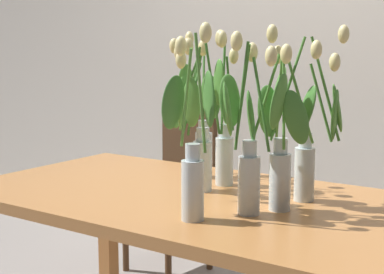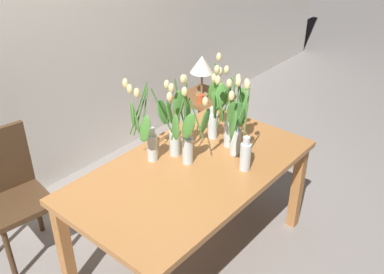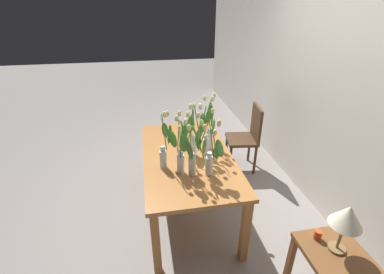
# 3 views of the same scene
# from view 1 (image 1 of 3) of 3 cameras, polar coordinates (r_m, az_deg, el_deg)

# --- Properties ---
(room_wall_rear) EXTENTS (9.00, 0.10, 2.70)m
(room_wall_rear) POSITION_cam_1_polar(r_m,az_deg,el_deg) (3.32, 14.73, 10.22)
(room_wall_rear) COLOR silver
(room_wall_rear) RESTS_ON ground
(dining_table) EXTENTS (1.60, 0.90, 0.74)m
(dining_table) POSITION_cam_1_polar(r_m,az_deg,el_deg) (2.03, -0.57, -8.18)
(dining_table) COLOR #B7753D
(dining_table) RESTS_ON ground
(tulip_vase_0) EXTENTS (0.26, 0.22, 0.56)m
(tulip_vase_0) POSITION_cam_1_polar(r_m,az_deg,el_deg) (1.72, 5.64, -0.75)
(tulip_vase_0) COLOR silver
(tulip_vase_0) RESTS_ON dining_table
(tulip_vase_1) EXTENTS (0.23, 0.25, 0.53)m
(tulip_vase_1) POSITION_cam_1_polar(r_m,az_deg,el_deg) (1.78, 8.94, -0.34)
(tulip_vase_1) COLOR silver
(tulip_vase_1) RESTS_ON dining_table
(tulip_vase_2) EXTENTS (0.17, 0.20, 0.57)m
(tulip_vase_2) POSITION_cam_1_polar(r_m,az_deg,el_deg) (2.10, 3.44, -0.02)
(tulip_vase_2) COLOR silver
(tulip_vase_2) RESTS_ON dining_table
(tulip_vase_3) EXTENTS (0.20, 0.14, 0.58)m
(tulip_vase_3) POSITION_cam_1_polar(r_m,az_deg,el_deg) (1.67, 0.03, -1.83)
(tulip_vase_3) COLOR silver
(tulip_vase_3) RESTS_ON dining_table
(tulip_vase_4) EXTENTS (0.28, 0.22, 0.58)m
(tulip_vase_4) POSITION_cam_1_polar(r_m,az_deg,el_deg) (2.24, 0.44, 1.86)
(tulip_vase_4) COLOR silver
(tulip_vase_4) RESTS_ON dining_table
(tulip_vase_5) EXTENTS (0.23, 0.25, 0.58)m
(tulip_vase_5) POSITION_cam_1_polar(r_m,az_deg,el_deg) (1.90, 11.81, -0.15)
(tulip_vase_5) COLOR silver
(tulip_vase_5) RESTS_ON dining_table
(tulip_vase_6) EXTENTS (0.21, 0.27, 0.57)m
(tulip_vase_6) POSITION_cam_1_polar(r_m,az_deg,el_deg) (2.00, 0.56, 1.05)
(tulip_vase_6) COLOR silver
(tulip_vase_6) RESTS_ON dining_table
(dining_chair) EXTENTS (0.45, 0.45, 0.93)m
(dining_chair) POSITION_cam_1_polar(r_m,az_deg,el_deg) (3.23, -1.53, -4.19)
(dining_chair) COLOR #4C331E
(dining_chair) RESTS_ON ground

